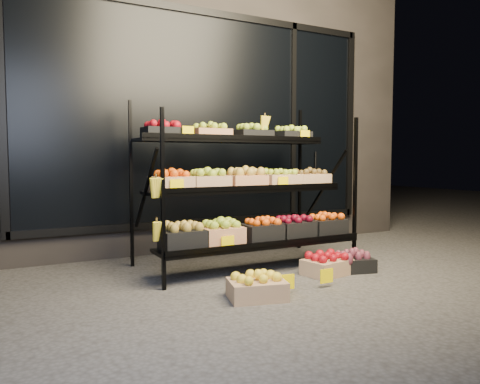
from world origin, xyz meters
TOP-DOWN VIEW (x-y plane):
  - ground at (0.00, 0.00)m, footprint 24.00×24.00m
  - building at (0.00, 2.59)m, footprint 6.00×2.08m
  - display_rack at (-0.01, 0.60)m, footprint 2.18×1.02m
  - tag_floor_a at (-0.20, -0.40)m, footprint 0.13×0.01m
  - tag_floor_b at (0.21, -0.40)m, footprint 0.13×0.01m
  - floor_crate_left at (-0.47, -0.40)m, footprint 0.50×0.42m
  - floor_crate_midright at (0.49, -0.05)m, footprint 0.47×0.38m
  - floor_crate_right at (0.79, -0.06)m, footprint 0.44×0.37m

SIDE VIEW (x-z plane):
  - ground at x=0.00m, z-range 0.00..0.00m
  - tag_floor_a at x=-0.20m, z-range 0.00..0.12m
  - tag_floor_b at x=0.21m, z-range 0.00..0.12m
  - floor_crate_right at x=0.79m, z-range -0.01..0.19m
  - floor_crate_midright at x=0.49m, z-range -0.01..0.20m
  - floor_crate_left at x=-0.47m, z-range -0.01..0.21m
  - display_rack at x=-0.01m, z-range -0.04..1.62m
  - building at x=0.00m, z-range 0.00..3.50m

